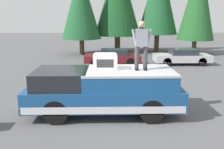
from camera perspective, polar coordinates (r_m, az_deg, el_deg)
ground_plane at (r=8.85m, az=1.63°, el=-9.48°), size 90.00×90.00×0.00m
pickup_truck at (r=8.65m, az=-1.87°, el=-3.87°), size 2.01×5.54×1.65m
compressor_unit at (r=8.52m, az=-1.64°, el=3.18°), size 0.65×0.84×0.56m
person_on_truck_bed at (r=8.34m, az=7.06°, el=7.19°), size 0.29×0.72×1.69m
parked_car_silver at (r=18.54m, az=16.44°, el=4.13°), size 1.64×4.10×1.16m
parked_car_maroon at (r=17.64m, az=0.22°, el=4.22°), size 1.64×4.10×1.16m
conifer_center_right at (r=22.57m, az=-7.50°, el=16.28°), size 3.63×3.63×7.63m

